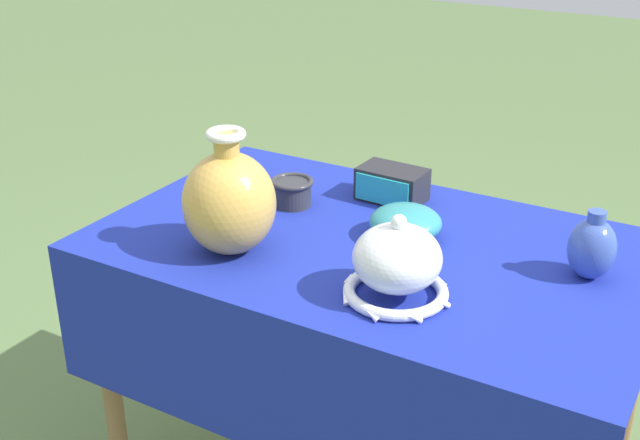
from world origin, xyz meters
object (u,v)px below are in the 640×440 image
mosaic_tile_box (392,184)px  bowl_shallow_teal (405,223)px  vase_tall_bulbous (229,202)px  cup_wide_charcoal (292,191)px  vase_dome_bell (397,265)px  jar_round_cobalt (592,248)px

mosaic_tile_box → bowl_shallow_teal: size_ratio=1.03×
vase_tall_bulbous → cup_wide_charcoal: (-0.02, 0.26, -0.07)m
cup_wide_charcoal → bowl_shallow_teal: bearing=-5.2°
vase_tall_bulbous → cup_wide_charcoal: bearing=93.4°
vase_dome_bell → bowl_shallow_teal: (-0.09, 0.23, -0.03)m
bowl_shallow_teal → cup_wide_charcoal: bearing=174.8°
vase_tall_bulbous → jar_round_cobalt: bearing=20.9°
vase_dome_bell → cup_wide_charcoal: size_ratio=2.05×
mosaic_tile_box → jar_round_cobalt: jar_round_cobalt is taller
vase_tall_bulbous → cup_wide_charcoal: vase_tall_bulbous is taller
vase_dome_bell → vase_tall_bulbous: bearing=179.7°
mosaic_tile_box → cup_wide_charcoal: size_ratio=1.57×
vase_dome_bell → mosaic_tile_box: vase_dome_bell is taller
vase_dome_bell → mosaic_tile_box: size_ratio=1.31×
vase_dome_bell → bowl_shallow_teal: size_ratio=1.35×
bowl_shallow_teal → cup_wide_charcoal: (-0.30, 0.03, 0.00)m
vase_dome_bell → bowl_shallow_teal: bearing=110.6°
vase_dome_bell → mosaic_tile_box: 0.45m
cup_wide_charcoal → jar_round_cobalt: bearing=-0.8°
vase_tall_bulbous → bowl_shallow_teal: size_ratio=1.69×
cup_wide_charcoal → vase_dome_bell: bearing=-34.2°
mosaic_tile_box → jar_round_cobalt: bearing=-14.6°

